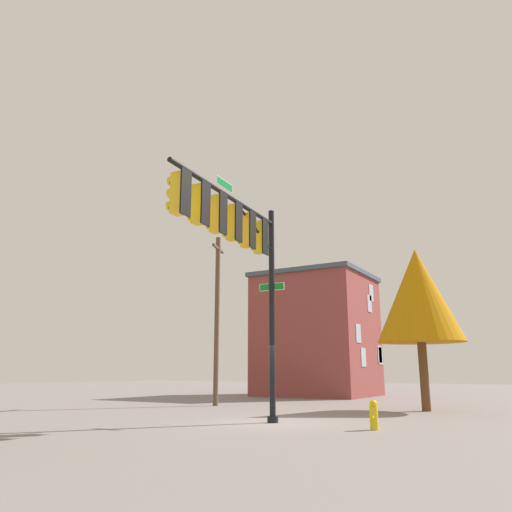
% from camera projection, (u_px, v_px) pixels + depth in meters
% --- Properties ---
extents(ground_plane, '(120.00, 120.00, 0.00)m').
position_uv_depth(ground_plane, '(273.00, 423.00, 16.14)').
color(ground_plane, gray).
extents(signal_pole_assembly, '(6.30, 1.13, 7.27)m').
position_uv_depth(signal_pole_assembly, '(235.00, 239.00, 15.14)').
color(signal_pole_assembly, black).
rests_on(signal_pole_assembly, ground_plane).
extents(utility_pole, '(1.74, 0.69, 8.55)m').
position_uv_depth(utility_pole, '(217.00, 315.00, 25.22)').
color(utility_pole, brown).
rests_on(utility_pole, ground_plane).
extents(fire_hydrant, '(0.33, 0.24, 0.83)m').
position_uv_depth(fire_hydrant, '(374.00, 415.00, 14.19)').
color(fire_hydrant, gold).
rests_on(fire_hydrant, ground_plane).
extents(tree_near, '(3.76, 3.76, 7.04)m').
position_uv_depth(tree_near, '(418.00, 295.00, 21.97)').
color(tree_near, brown).
rests_on(tree_near, ground_plane).
extents(brick_building, '(7.23, 7.54, 8.44)m').
position_uv_depth(brick_building, '(317.00, 334.00, 35.02)').
color(brick_building, brown).
rests_on(brick_building, ground_plane).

